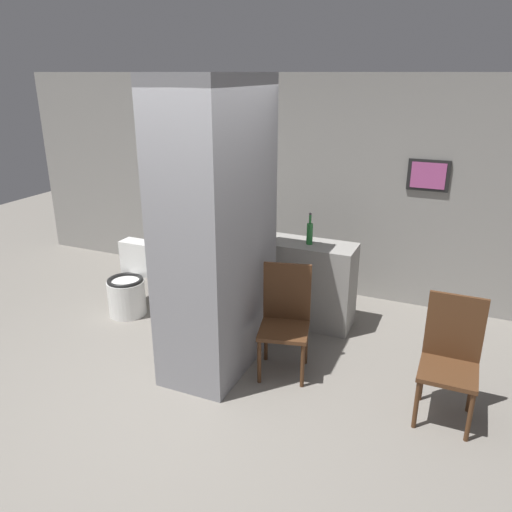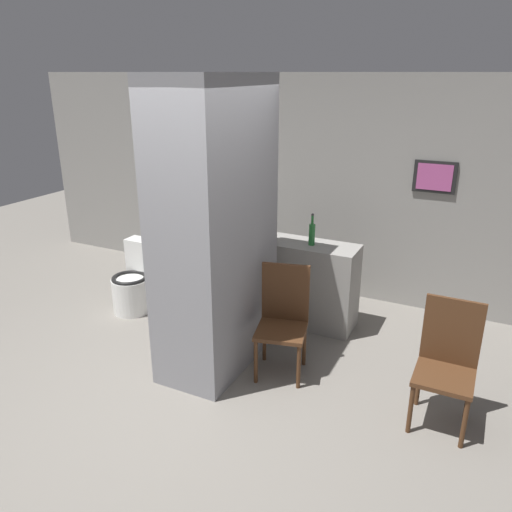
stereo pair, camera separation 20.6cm
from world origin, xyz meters
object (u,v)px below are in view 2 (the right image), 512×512
at_px(toilet, 134,283).
at_px(chair_near_pillar, 283,317).
at_px(chair_by_doorway, 447,360).
at_px(bottle_tall, 312,233).
at_px(bicycle, 229,269).

height_order(toilet, chair_near_pillar, chair_near_pillar).
relative_size(toilet, chair_near_pillar, 0.79).
bearing_deg(toilet, chair_by_doorway, -8.28).
bearing_deg(bottle_tall, toilet, -164.57).
distance_m(chair_near_pillar, bicycle, 1.73).
bearing_deg(chair_near_pillar, bicycle, 122.13).
height_order(chair_near_pillar, bottle_tall, bottle_tall).
bearing_deg(chair_by_doorway, bottle_tall, 145.29).
relative_size(toilet, bicycle, 0.48).
bearing_deg(chair_near_pillar, bottle_tall, 81.64).
distance_m(bicycle, bottle_tall, 1.37).
distance_m(toilet, chair_near_pillar, 2.07).
bearing_deg(toilet, bottle_tall, 15.43).
relative_size(chair_near_pillar, bottle_tall, 2.95).
bearing_deg(bottle_tall, chair_by_doorway, -34.64).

